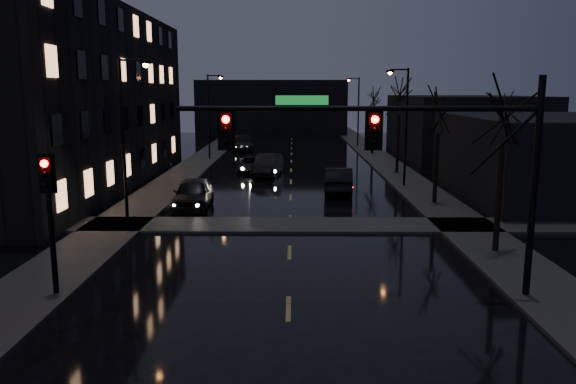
{
  "coord_description": "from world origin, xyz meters",
  "views": [
    {
      "loc": [
        0.12,
        -8.15,
        6.55
      ],
      "look_at": [
        -0.03,
        10.26,
        3.2
      ],
      "focal_mm": 35.0,
      "sensor_mm": 36.0,
      "label": 1
    }
  ],
  "objects_px": {
    "oncoming_car_c": "(252,165)",
    "lead_car": "(339,180)",
    "oncoming_car_d": "(243,143)",
    "oncoming_car_b": "(268,165)",
    "oncoming_car_a": "(193,194)"
  },
  "relations": [
    {
      "from": "oncoming_car_c",
      "to": "lead_car",
      "type": "xyz_separation_m",
      "value": [
        6.21,
        -8.67,
        0.16
      ]
    },
    {
      "from": "oncoming_car_d",
      "to": "lead_car",
      "type": "height_order",
      "value": "lead_car"
    },
    {
      "from": "oncoming_car_c",
      "to": "lead_car",
      "type": "bearing_deg",
      "value": -54.97
    },
    {
      "from": "oncoming_car_b",
      "to": "lead_car",
      "type": "xyz_separation_m",
      "value": [
        4.91,
        -7.24,
        -0.01
      ]
    },
    {
      "from": "oncoming_car_b",
      "to": "oncoming_car_d",
      "type": "xyz_separation_m",
      "value": [
        -3.51,
        18.52,
        -0.04
      ]
    },
    {
      "from": "oncoming_car_a",
      "to": "lead_car",
      "type": "xyz_separation_m",
      "value": [
        8.56,
        5.09,
        -0.03
      ]
    },
    {
      "from": "oncoming_car_b",
      "to": "oncoming_car_c",
      "type": "xyz_separation_m",
      "value": [
        -1.3,
        1.43,
        -0.17
      ]
    },
    {
      "from": "oncoming_car_a",
      "to": "oncoming_car_c",
      "type": "distance_m",
      "value": 13.97
    },
    {
      "from": "oncoming_car_c",
      "to": "oncoming_car_d",
      "type": "bearing_deg",
      "value": 96.8
    },
    {
      "from": "oncoming_car_c",
      "to": "oncoming_car_d",
      "type": "xyz_separation_m",
      "value": [
        -2.21,
        17.08,
        0.14
      ]
    },
    {
      "from": "oncoming_car_c",
      "to": "oncoming_car_a",
      "type": "bearing_deg",
      "value": -100.27
    },
    {
      "from": "oncoming_car_d",
      "to": "oncoming_car_b",
      "type": "bearing_deg",
      "value": -84.47
    },
    {
      "from": "oncoming_car_b",
      "to": "oncoming_car_c",
      "type": "height_order",
      "value": "oncoming_car_b"
    },
    {
      "from": "oncoming_car_c",
      "to": "oncoming_car_d",
      "type": "distance_m",
      "value": 17.23
    },
    {
      "from": "oncoming_car_c",
      "to": "lead_car",
      "type": "distance_m",
      "value": 10.67
    }
  ]
}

